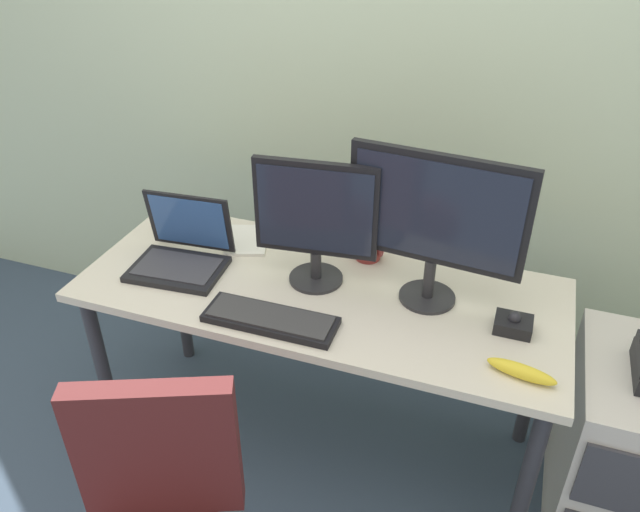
{
  "coord_description": "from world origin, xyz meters",
  "views": [
    {
      "loc": [
        0.56,
        -1.58,
        1.92
      ],
      "look_at": [
        0.0,
        0.0,
        0.85
      ],
      "focal_mm": 34.86,
      "sensor_mm": 36.0,
      "label": 1
    }
  ],
  "objects_px": {
    "monitor_main": "(436,218)",
    "trackball_mouse": "(513,324)",
    "laptop": "(182,251)",
    "paper_notepad": "(247,240)",
    "file_cabinet": "(631,454)",
    "monitor_side": "(316,218)",
    "cell_phone": "(174,231)",
    "banana": "(521,371)",
    "coffee_mug": "(369,247)",
    "keyboard": "(270,319)"
  },
  "relations": [
    {
      "from": "monitor_main",
      "to": "keyboard",
      "type": "relative_size",
      "value": 1.32
    },
    {
      "from": "trackball_mouse",
      "to": "keyboard",
      "type": "bearing_deg",
      "value": -163.22
    },
    {
      "from": "monitor_side",
      "to": "cell_phone",
      "type": "height_order",
      "value": "monitor_side"
    },
    {
      "from": "coffee_mug",
      "to": "banana",
      "type": "distance_m",
      "value": 0.71
    },
    {
      "from": "laptop",
      "to": "coffee_mug",
      "type": "relative_size",
      "value": 3.31
    },
    {
      "from": "monitor_main",
      "to": "paper_notepad",
      "type": "relative_size",
      "value": 2.62
    },
    {
      "from": "monitor_side",
      "to": "laptop",
      "type": "xyz_separation_m",
      "value": [
        -0.47,
        -0.07,
        -0.18
      ]
    },
    {
      "from": "monitor_side",
      "to": "paper_notepad",
      "type": "relative_size",
      "value": 2.06
    },
    {
      "from": "file_cabinet",
      "to": "laptop",
      "type": "bearing_deg",
      "value": -178.87
    },
    {
      "from": "paper_notepad",
      "to": "laptop",
      "type": "bearing_deg",
      "value": -123.44
    },
    {
      "from": "file_cabinet",
      "to": "monitor_main",
      "type": "height_order",
      "value": "monitor_main"
    },
    {
      "from": "file_cabinet",
      "to": "trackball_mouse",
      "type": "relative_size",
      "value": 6.12
    },
    {
      "from": "monitor_main",
      "to": "laptop",
      "type": "xyz_separation_m",
      "value": [
        -0.84,
        -0.09,
        -0.24
      ]
    },
    {
      "from": "monitor_main",
      "to": "coffee_mug",
      "type": "xyz_separation_m",
      "value": [
        -0.24,
        0.17,
        -0.25
      ]
    },
    {
      "from": "monitor_side",
      "to": "laptop",
      "type": "relative_size",
      "value": 1.3
    },
    {
      "from": "laptop",
      "to": "trackball_mouse",
      "type": "distance_m",
      "value": 1.11
    },
    {
      "from": "file_cabinet",
      "to": "coffee_mug",
      "type": "height_order",
      "value": "coffee_mug"
    },
    {
      "from": "coffee_mug",
      "to": "paper_notepad",
      "type": "xyz_separation_m",
      "value": [
        -0.45,
        -0.04,
        -0.04
      ]
    },
    {
      "from": "paper_notepad",
      "to": "keyboard",
      "type": "bearing_deg",
      "value": -56.4
    },
    {
      "from": "monitor_main",
      "to": "coffee_mug",
      "type": "distance_m",
      "value": 0.39
    },
    {
      "from": "trackball_mouse",
      "to": "cell_phone",
      "type": "height_order",
      "value": "trackball_mouse"
    },
    {
      "from": "monitor_main",
      "to": "banana",
      "type": "relative_size",
      "value": 2.86
    },
    {
      "from": "file_cabinet",
      "to": "banana",
      "type": "bearing_deg",
      "value": -151.46
    },
    {
      "from": "banana",
      "to": "monitor_main",
      "type": "bearing_deg",
      "value": 139.24
    },
    {
      "from": "monitor_side",
      "to": "trackball_mouse",
      "type": "height_order",
      "value": "monitor_side"
    },
    {
      "from": "trackball_mouse",
      "to": "file_cabinet",
      "type": "bearing_deg",
      "value": 1.87
    },
    {
      "from": "monitor_main",
      "to": "trackball_mouse",
      "type": "xyz_separation_m",
      "value": [
        0.27,
        -0.07,
        -0.27
      ]
    },
    {
      "from": "file_cabinet",
      "to": "coffee_mug",
      "type": "distance_m",
      "value": 1.07
    },
    {
      "from": "file_cabinet",
      "to": "laptop",
      "type": "xyz_separation_m",
      "value": [
        -1.54,
        -0.03,
        0.45
      ]
    },
    {
      "from": "keyboard",
      "to": "paper_notepad",
      "type": "distance_m",
      "value": 0.49
    },
    {
      "from": "monitor_main",
      "to": "trackball_mouse",
      "type": "bearing_deg",
      "value": -14.34
    },
    {
      "from": "trackball_mouse",
      "to": "paper_notepad",
      "type": "bearing_deg",
      "value": 168.41
    },
    {
      "from": "cell_phone",
      "to": "laptop",
      "type": "bearing_deg",
      "value": -58.71
    },
    {
      "from": "file_cabinet",
      "to": "paper_notepad",
      "type": "relative_size",
      "value": 3.24
    },
    {
      "from": "monitor_side",
      "to": "monitor_main",
      "type": "bearing_deg",
      "value": 3.11
    },
    {
      "from": "keyboard",
      "to": "banana",
      "type": "relative_size",
      "value": 2.17
    },
    {
      "from": "laptop",
      "to": "paper_notepad",
      "type": "height_order",
      "value": "laptop"
    },
    {
      "from": "banana",
      "to": "keyboard",
      "type": "bearing_deg",
      "value": -179.12
    },
    {
      "from": "file_cabinet",
      "to": "monitor_side",
      "type": "distance_m",
      "value": 1.25
    },
    {
      "from": "paper_notepad",
      "to": "cell_phone",
      "type": "height_order",
      "value": "paper_notepad"
    },
    {
      "from": "keyboard",
      "to": "monitor_side",
      "type": "bearing_deg",
      "value": 78.58
    },
    {
      "from": "cell_phone",
      "to": "banana",
      "type": "relative_size",
      "value": 0.75
    },
    {
      "from": "keyboard",
      "to": "laptop",
      "type": "distance_m",
      "value": 0.46
    },
    {
      "from": "file_cabinet",
      "to": "paper_notepad",
      "type": "distance_m",
      "value": 1.47
    },
    {
      "from": "coffee_mug",
      "to": "monitor_side",
      "type": "bearing_deg",
      "value": -123.79
    },
    {
      "from": "file_cabinet",
      "to": "monitor_main",
      "type": "bearing_deg",
      "value": 175.47
    },
    {
      "from": "trackball_mouse",
      "to": "paper_notepad",
      "type": "xyz_separation_m",
      "value": [
        -0.97,
        0.2,
        -0.02
      ]
    },
    {
      "from": "coffee_mug",
      "to": "cell_phone",
      "type": "height_order",
      "value": "coffee_mug"
    },
    {
      "from": "file_cabinet",
      "to": "cell_phone",
      "type": "bearing_deg",
      "value": 174.86
    },
    {
      "from": "laptop",
      "to": "paper_notepad",
      "type": "relative_size",
      "value": 1.58
    }
  ]
}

